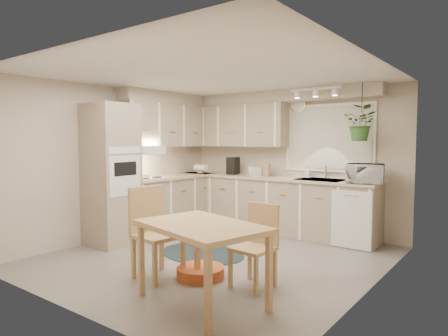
{
  "coord_description": "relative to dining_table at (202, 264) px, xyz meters",
  "views": [
    {
      "loc": [
        3.22,
        -4.1,
        1.56
      ],
      "look_at": [
        -0.27,
        0.55,
        1.16
      ],
      "focal_mm": 32.0,
      "sensor_mm": 36.0,
      "label": 1
    }
  ],
  "objects": [
    {
      "name": "knife_block",
      "position": [
        -1.12,
        3.09,
        0.66
      ],
      "size": [
        0.1,
        0.1,
        0.22
      ],
      "primitive_type": "cube",
      "rotation": [
        0.0,
        0.0,
        0.05
      ],
      "color": "#AC7B56",
      "rests_on": "counter_back"
    },
    {
      "name": "microwave",
      "position": [
        0.61,
        2.94,
        0.73
      ],
      "size": [
        0.56,
        0.39,
        0.35
      ],
      "primitive_type": "imported",
      "rotation": [
        0.0,
        0.0,
        0.22
      ],
      "color": "silver",
      "rests_on": "counter_back"
    },
    {
      "name": "window_frame",
      "position": [
        -0.11,
        3.32,
        1.22
      ],
      "size": [
        1.5,
        0.02,
        1.1
      ],
      "primitive_type": "cube",
      "color": "white",
      "rests_on": "wall_back"
    },
    {
      "name": "cooktop",
      "position": [
        -2.49,
        1.54,
        0.56
      ],
      "size": [
        0.52,
        0.58,
        0.02
      ],
      "primitive_type": "cube",
      "color": "silver",
      "rests_on": "counter_left"
    },
    {
      "name": "chair_back",
      "position": [
        0.16,
        0.65,
        0.05
      ],
      "size": [
        0.44,
        0.44,
        0.88
      ],
      "primitive_type": "cube",
      "rotation": [
        0.0,
        0.0,
        3.06
      ],
      "color": "#AC7B56",
      "rests_on": "floor"
    },
    {
      "name": "wall_front",
      "position": [
        -0.81,
        -0.86,
        0.82
      ],
      "size": [
        4.0,
        0.04,
        2.4
      ],
      "primitive_type": "cube",
      "color": "#B7A897",
      "rests_on": "floor"
    },
    {
      "name": "braided_rug",
      "position": [
        -1.07,
        1.28,
        -0.38
      ],
      "size": [
        1.36,
        1.08,
        0.01
      ],
      "primitive_type": "ellipsoid",
      "rotation": [
        0.0,
        0.0,
        -0.09
      ],
      "color": "black",
      "rests_on": "floor"
    },
    {
      "name": "dining_table",
      "position": [
        0.0,
        0.0,
        0.0
      ],
      "size": [
        1.38,
        1.08,
        0.77
      ],
      "primitive_type": "cube",
      "rotation": [
        0.0,
        0.0,
        -0.23
      ],
      "color": "#AC7B56",
      "rests_on": "floor"
    },
    {
      "name": "wall_oven_face",
      "position": [
        -2.17,
        0.87,
        0.67
      ],
      "size": [
        0.02,
        0.56,
        0.58
      ],
      "primitive_type": "cube",
      "color": "silver",
      "rests_on": "oven_stack"
    },
    {
      "name": "base_cab_back",
      "position": [
        -1.01,
        3.04,
        0.07
      ],
      "size": [
        3.6,
        0.6,
        0.9
      ],
      "primitive_type": "cube",
      "color": "tan",
      "rests_on": "floor"
    },
    {
      "name": "chair_left",
      "position": [
        -0.84,
        0.24,
        0.13
      ],
      "size": [
        0.53,
        0.53,
        1.03
      ],
      "primitive_type": "cube",
      "rotation": [
        0.0,
        0.0,
        -1.68
      ],
      "color": "#AC7B56",
      "rests_on": "floor"
    },
    {
      "name": "oven_stack",
      "position": [
        -2.49,
        0.87,
        0.67
      ],
      "size": [
        0.65,
        0.65,
        2.1
      ],
      "primitive_type": "cube",
      "color": "tan",
      "rests_on": "floor"
    },
    {
      "name": "soffit_left",
      "position": [
        -2.66,
        2.24,
        1.92
      ],
      "size": [
        0.3,
        2.0,
        0.2
      ],
      "primitive_type": "cube",
      "color": "#B7A897",
      "rests_on": "wall_left"
    },
    {
      "name": "pet_bed",
      "position": [
        -0.46,
        0.53,
        -0.32
      ],
      "size": [
        0.71,
        0.71,
        0.13
      ],
      "primitive_type": "cylinder",
      "rotation": [
        0.0,
        0.0,
        -0.38
      ],
      "color": "#B75224",
      "rests_on": "floor"
    },
    {
      "name": "upper_cab_back",
      "position": [
        -1.81,
        3.17,
        1.44
      ],
      "size": [
        2.0,
        0.35,
        0.75
      ],
      "primitive_type": "cube",
      "color": "tan",
      "rests_on": "wall_back"
    },
    {
      "name": "wall_back",
      "position": [
        -0.81,
        3.34,
        0.82
      ],
      "size": [
        4.0,
        0.04,
        2.4
      ],
      "primitive_type": "cube",
      "color": "#B7A897",
      "rests_on": "floor"
    },
    {
      "name": "sink",
      "position": [
        -0.11,
        3.04,
        0.52
      ],
      "size": [
        0.7,
        0.48,
        0.1
      ],
      "primitive_type": "cube",
      "color": "#ACAFB4",
      "rests_on": "counter_back"
    },
    {
      "name": "base_cab_left",
      "position": [
        -2.51,
        2.12,
        0.07
      ],
      "size": [
        0.6,
        1.85,
        0.9
      ],
      "primitive_type": "cube",
      "color": "tan",
      "rests_on": "floor"
    },
    {
      "name": "window_blinds",
      "position": [
        -0.11,
        3.31,
        1.22
      ],
      "size": [
        1.4,
        0.02,
        1.0
      ],
      "primitive_type": "cube",
      "color": "beige",
      "rests_on": "wall_back"
    },
    {
      "name": "soffit_back",
      "position": [
        -1.01,
        3.19,
        1.92
      ],
      "size": [
        3.6,
        0.3,
        0.2
      ],
      "primitive_type": "cube",
      "color": "#B7A897",
      "rests_on": "wall_back"
    },
    {
      "name": "wall_left",
      "position": [
        -2.81,
        1.24,
        0.82
      ],
      "size": [
        0.04,
        4.2,
        2.4
      ],
      "primitive_type": "cube",
      "color": "#B7A897",
      "rests_on": "floor"
    },
    {
      "name": "upper_cab_left",
      "position": [
        -2.64,
        2.24,
        1.44
      ],
      "size": [
        0.35,
        2.0,
        0.75
      ],
      "primitive_type": "cube",
      "color": "tan",
      "rests_on": "wall_left"
    },
    {
      "name": "counter_left",
      "position": [
        -2.5,
        2.12,
        0.54
      ],
      "size": [
        0.64,
        1.89,
        0.04
      ],
      "primitive_type": "cube",
      "color": "tan",
      "rests_on": "base_cab_left"
    },
    {
      "name": "hanging_plant",
      "position": [
        0.54,
        2.94,
        1.37
      ],
      "size": [
        0.5,
        0.55,
        0.4
      ],
      "primitive_type": "imported",
      "rotation": [
        0.0,
        0.0,
        -0.08
      ],
      "color": "#2E5D25",
      "rests_on": "ceiling"
    },
    {
      "name": "dishwasher_front",
      "position": [
        0.49,
        2.73,
        0.04
      ],
      "size": [
        0.58,
        0.02,
        0.83
      ],
      "primitive_type": "cube",
      "color": "silver",
      "rests_on": "base_cab_back"
    },
    {
      "name": "toaster",
      "position": [
        -1.3,
        3.06,
        0.64
      ],
      "size": [
        0.27,
        0.16,
        0.16
      ],
      "primitive_type": "cube",
      "rotation": [
        0.0,
        0.0,
        -0.04
      ],
      "color": "#ACAFB4",
      "rests_on": "counter_back"
    },
    {
      "name": "ceiling",
      "position": [
        -0.81,
        1.24,
        2.02
      ],
      "size": [
        4.2,
        4.2,
        0.0
      ],
      "primitive_type": "plane",
      "color": "silver",
      "rests_on": "wall_back"
    },
    {
      "name": "floor",
      "position": [
        -0.81,
        1.24,
        -0.38
      ],
      "size": [
        4.2,
        4.2,
        0.0
      ],
      "primitive_type": "plane",
      "color": "slate",
      "rests_on": "ground"
    },
    {
      "name": "coffee_maker",
      "position": [
        -1.81,
        3.04,
        0.71
      ],
      "size": [
        0.2,
        0.23,
        0.31
      ],
      "primitive_type": "cube",
      "rotation": [
        0.0,
        0.0,
        0.12
      ],
      "color": "black",
      "rests_on": "counter_back"
    },
    {
      "name": "soap_bottle",
      "position": [
        -0.39,
        3.19,
        0.6
      ],
      "size": [
        0.13,
        0.22,
        0.1
      ],
      "primitive_type": "imported",
      "rotation": [
        0.0,
        0.0,
        -0.19
      ],
      "color": "silver",
      "rests_on": "counter_back"
    },
    {
      "name": "wall_right",
      "position": [
        1.19,
        1.24,
        0.82
      ],
      "size": [
        0.04,
        4.2,
        2.4
      ],
      "primitive_type": "cube",
      "color": "#B7A897",
      "rests_on": "floor"
    },
    {
      "name": "counter_back",
      "position": [
        -1.01,
        3.03,
        0.54
      ],
      "size": [
        3.64,
        0.64,
        0.04
      ],
      "primitive_type": "cube",
      "color": "tan",
      "rests_on": "base_cab_back"
    },
    {
      "name": "wall_clock",
      "position": [
        -0.66,
        3.31,
        1.8
      ],
      "size": [
        0.3,
        0.03,
        0.3
      ],
      "primitive_type": "cylinder",
      "rotation": [
        1.57,
        0.0,
        0.0
      ],
      "color": "#EAC952",
      "rests_on": "wall_back"
    },
    {
      "name": "track_light_bar",
      "position": [
        -0.11,
        2.79,
        1.95
      ],
      "size": [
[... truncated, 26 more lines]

